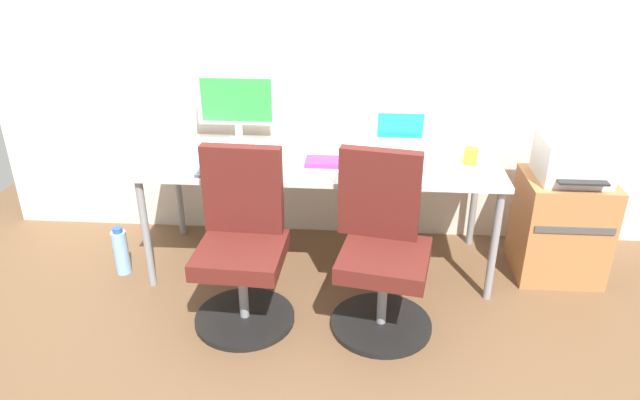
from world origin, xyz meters
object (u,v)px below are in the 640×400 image
Objects in this scene: side_cabinet at (560,226)px; office_chair_right at (382,252)px; water_bottle_on_floor at (121,251)px; open_laptop at (400,140)px; office_chair_left at (242,247)px; desktop_monitor at (237,104)px; coffee_mug at (471,156)px; printer at (574,159)px.

office_chair_right is at bearing -152.39° from side_cabinet.
office_chair_right is 3.03× the size of water_bottle_on_floor.
office_chair_right is 3.03× the size of open_laptop.
desktop_monitor is (-0.16, 0.79, 0.54)m from office_chair_left.
open_laptop is at bearing 151.07° from coffee_mug.
water_bottle_on_floor is at bearing -175.15° from coffee_mug.
coffee_mug is (0.50, 0.54, 0.34)m from office_chair_right.
printer is at bearing 4.34° from water_bottle_on_floor.
desktop_monitor is 5.22× the size of coffee_mug.
office_chair_left is 1.90m from side_cabinet.
open_laptop is at bearing 169.03° from printer.
printer reaches higher than side_cabinet.
desktop_monitor is at bearing 173.43° from side_cabinet.
water_bottle_on_floor is at bearing -166.97° from open_laptop.
printer is at bearing -90.00° from side_cabinet.
printer is 4.35× the size of coffee_mug.
office_chair_left reaches higher than open_laptop.
printer is 2.72m from water_bottle_on_floor.
office_chair_right is (0.73, -0.00, 0.00)m from office_chair_left.
coffee_mug is (-0.58, -0.03, 0.45)m from side_cabinet.
open_laptop is at bearing 13.03° from water_bottle_on_floor.
open_laptop is (0.12, 0.75, 0.34)m from office_chair_right.
office_chair_right is 0.81m from coffee_mug.
office_chair_left is 1.38m from coffee_mug.
office_chair_left is 1.00× the size of office_chair_right.
coffee_mug is (0.39, -0.21, -0.01)m from open_laptop.
water_bottle_on_floor is 0.65× the size of desktop_monitor.
side_cabinet is at bearing -6.57° from desktop_monitor.
coffee_mug is at bearing -177.46° from printer.
office_chair_right reaches higher than side_cabinet.
open_laptop reaches higher than side_cabinet.
office_chair_right is at bearing -41.91° from desktop_monitor.
printer is 0.83× the size of desktop_monitor.
side_cabinet is at bearing 27.61° from office_chair_right.
printer is at bearing 17.31° from office_chair_left.
printer is (1.08, 0.57, 0.32)m from office_chair_right.
water_bottle_on_floor is at bearing -175.64° from side_cabinet.
office_chair_left is 0.73m from office_chair_right.
printer reaches higher than coffee_mug.
desktop_monitor is at bearing 173.40° from printer.
water_bottle_on_floor is at bearing 166.88° from office_chair_right.
printer is at bearing -6.60° from desktop_monitor.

